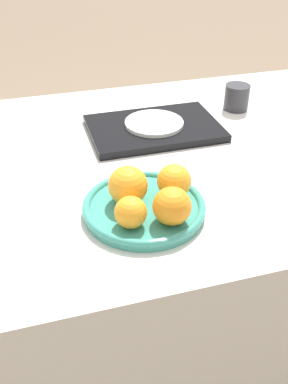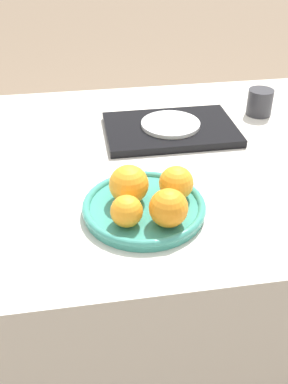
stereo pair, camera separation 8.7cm
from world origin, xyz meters
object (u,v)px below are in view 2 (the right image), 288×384
object	(u,v)px
orange_2	(127,211)
orange_1	(176,183)
cup_1	(260,102)
orange_0	(129,185)
fruit_platter	(144,207)
orange_3	(169,208)
side_plate	(171,124)
serving_tray	(170,129)

from	to	relation	value
orange_2	orange_1	bearing A→B (deg)	33.09
cup_1	orange_0	bearing A→B (deg)	-137.40
cup_1	orange_2	bearing A→B (deg)	-133.37
fruit_platter	orange_3	distance (m)	0.08
side_plate	orange_2	bearing A→B (deg)	-113.11
orange_0	orange_2	distance (m)	0.08
orange_0	orange_1	world-z (taller)	orange_0
serving_tray	side_plate	distance (m)	0.01
orange_0	orange_1	bearing A→B (deg)	-2.01
fruit_platter	orange_2	world-z (taller)	orange_2
orange_0	serving_tray	world-z (taller)	orange_0
serving_tray	fruit_platter	bearing A→B (deg)	-110.43
fruit_platter	orange_1	size ratio (longest dim) A/B	3.54
orange_1	serving_tray	bearing A→B (deg)	79.75
orange_3	serving_tray	size ratio (longest dim) A/B	0.21
orange_2	side_plate	distance (m)	0.42
orange_3	side_plate	xyz separation A→B (m)	(0.09, 0.40, -0.03)
orange_2	orange_0	bearing A→B (deg)	79.07
serving_tray	side_plate	xyz separation A→B (m)	(0.00, 0.00, 0.01)
orange_2	serving_tray	size ratio (longest dim) A/B	0.18
fruit_platter	orange_2	distance (m)	0.08
fruit_platter	orange_0	xyz separation A→B (m)	(-0.03, 0.02, 0.04)
cup_1	orange_3	bearing A→B (deg)	-127.37
fruit_platter	serving_tray	distance (m)	0.36
orange_2	side_plate	bearing A→B (deg)	66.89
orange_0	cup_1	size ratio (longest dim) A/B	1.08
orange_1	serving_tray	world-z (taller)	orange_1
side_plate	cup_1	bearing A→B (deg)	15.36
orange_1	cup_1	distance (m)	0.51
orange_0	orange_3	size ratio (longest dim) A/B	1.08
serving_tray	cup_1	distance (m)	0.28
fruit_platter	orange_0	world-z (taller)	orange_0
orange_0	side_plate	xyz separation A→B (m)	(0.15, 0.32, -0.03)
orange_2	orange_3	size ratio (longest dim) A/B	0.83
side_plate	serving_tray	bearing A→B (deg)	-90.00
orange_3	cup_1	xyz separation A→B (m)	(0.36, 0.48, -0.02)
fruit_platter	side_plate	xyz separation A→B (m)	(0.13, 0.34, 0.01)
side_plate	orange_3	bearing A→B (deg)	-102.72
orange_1	cup_1	world-z (taller)	orange_1
orange_3	side_plate	size ratio (longest dim) A/B	0.47
serving_tray	cup_1	xyz separation A→B (m)	(0.27, 0.07, 0.03)
side_plate	fruit_platter	bearing A→B (deg)	-110.43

